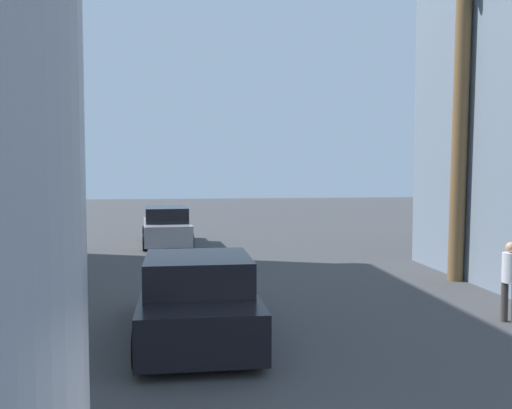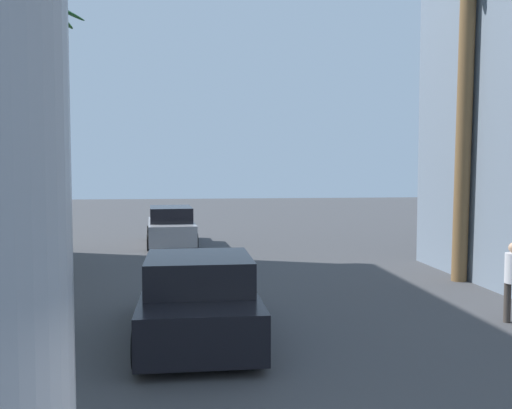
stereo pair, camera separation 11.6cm
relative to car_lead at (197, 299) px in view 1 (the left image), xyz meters
The scene contains 7 objects.
ground_plane 2.83m from the car_lead, 70.63° to the left, with size 92.12×92.12×0.00m, color #424244.
car_lead is the anchor object (origin of this frame).
car_far 13.11m from the car_lead, 93.81° to the left, with size 2.19×4.72×1.56m.
palm_tree_far_left 12.23m from the car_lead, 118.58° to the left, with size 3.28×3.37×8.98m.
palm_tree_mid_right 9.88m from the car_lead, 30.39° to the left, with size 3.49×3.33×9.69m.
pedestrian_far_left 8.16m from the car_lead, 126.73° to the left, with size 0.38×0.38×1.67m.
pedestrian_mid_right 6.35m from the car_lead, ahead, with size 0.48×0.48×1.65m.
Camera 1 is at (-1.22, -3.09, 3.14)m, focal length 40.00 mm.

